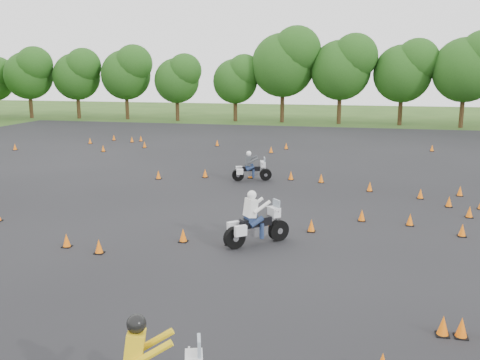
{
  "coord_description": "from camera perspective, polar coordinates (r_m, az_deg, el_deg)",
  "views": [
    {
      "loc": [
        4.92,
        -17.98,
        5.96
      ],
      "look_at": [
        0.0,
        4.0,
        1.2
      ],
      "focal_mm": 40.0,
      "sensor_mm": 36.0,
      "label": 1
    }
  ],
  "objects": [
    {
      "name": "rider_white",
      "position": [
        18.2,
        1.83,
        -4.0
      ],
      "size": [
        2.37,
        2.22,
        1.92
      ],
      "primitive_type": null,
      "rotation": [
        0.0,
        0.0,
        0.72
      ],
      "color": "white",
      "rests_on": "ground"
    },
    {
      "name": "rider_grey",
      "position": [
        28.51,
        1.26,
        1.56
      ],
      "size": [
        2.22,
        1.28,
        1.64
      ],
      "primitive_type": null,
      "rotation": [
        0.0,
        0.0,
        0.32
      ],
      "color": "#3B3F43",
      "rests_on": "ground"
    },
    {
      "name": "traffic_cones",
      "position": [
        25.42,
        1.07,
        -1.1
      ],
      "size": [
        36.85,
        33.15,
        0.45
      ],
      "color": "orange",
      "rests_on": "asphalt_pad"
    },
    {
      "name": "ground",
      "position": [
        19.57,
        -2.57,
        -5.81
      ],
      "size": [
        140.0,
        140.0,
        0.0
      ],
      "primitive_type": "plane",
      "color": "#2D5119",
      "rests_on": "ground"
    },
    {
      "name": "treeline",
      "position": [
        53.05,
        11.88,
        10.32
      ],
      "size": [
        87.17,
        32.66,
        11.1
      ],
      "color": "#1E4814",
      "rests_on": "ground"
    },
    {
      "name": "asphalt_pad",
      "position": [
        25.2,
        0.99,
        -1.74
      ],
      "size": [
        62.0,
        62.0,
        0.0
      ],
      "primitive_type": "plane",
      "color": "black",
      "rests_on": "ground"
    }
  ]
}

